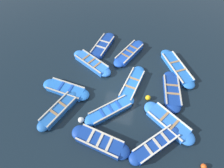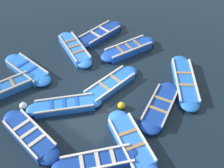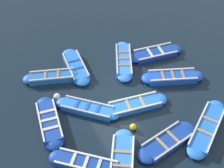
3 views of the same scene
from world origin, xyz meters
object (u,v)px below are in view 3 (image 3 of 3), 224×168
Objects in this scene: boat_mid_row at (155,53)px; boat_outer_left at (87,109)px; boat_drifting at (124,61)px; buoy_yellow_far at (133,127)px; boat_centre at (52,77)px; boat_outer_right at (172,77)px; boat_broadside at (76,66)px; boat_far_corner at (167,142)px; boat_alongside at (122,161)px; boat_bow_out at (49,122)px; boat_tucked at (207,128)px; boat_end_of_row at (135,105)px; boat_inner_gap at (86,164)px; buoy_orange_near at (57,97)px.

boat_outer_left reaches higher than boat_mid_row.
boat_drifting is 10.67× the size of buoy_yellow_far.
boat_outer_right reaches higher than boat_centre.
boat_broadside reaches higher than buoy_yellow_far.
boat_alongside is (-2.35, 0.03, 0.03)m from boat_far_corner.
boat_bow_out is 0.93× the size of boat_tucked.
boat_centre reaches higher than boat_alongside.
boat_inner_gap is (-3.63, -2.08, 0.05)m from boat_end_of_row.
boat_end_of_row reaches higher than boat_far_corner.
boat_outer_left is (-2.52, 3.52, 0.01)m from boat_far_corner.
boat_centre is 1.08× the size of boat_inner_gap.
boat_tucked is (1.29, -6.15, -0.03)m from boat_drifting.
boat_alongside is at bearing -94.25° from boat_broadside.
buoy_yellow_far is (-3.68, -2.05, -0.03)m from boat_outer_right.
boat_far_corner is 10.24× the size of buoy_yellow_far.
boat_far_corner is 1.04× the size of boat_centre.
boat_far_corner is 1.75m from buoy_yellow_far.
boat_drifting is 0.99× the size of boat_mid_row.
buoy_orange_near is (-6.31, 1.50, -0.02)m from boat_outer_right.
boat_centre is at bearing 173.17° from boat_mid_row.
boat_far_corner is 3.88m from boat_inner_gap.
boat_far_corner is 4.33m from boat_outer_left.
boat_outer_right reaches higher than boat_drifting.
boat_outer_left is (-2.31, 0.87, 0.01)m from boat_end_of_row.
boat_inner_gap is (-1.49, 0.53, 0.02)m from boat_alongside.
boat_centre is at bearing 85.61° from boat_inner_gap.
boat_alongside is (-2.14, -2.61, 0.03)m from boat_end_of_row.
buoy_yellow_far is (3.54, -2.07, -0.03)m from boat_bow_out.
boat_outer_left is (-5.50, -2.25, 0.01)m from boat_mid_row.
boat_drifting is 4.90m from buoy_yellow_far.
boat_tucked is 1.12× the size of boat_alongside.
boat_drifting is 4.19m from boat_outer_left.
buoy_orange_near is (-3.42, 2.34, 0.03)m from boat_end_of_row.
boat_bow_out is 2.02m from boat_outer_left.
boat_bow_out is 7.22m from boat_outer_right.
boat_alongside is at bearing -118.63° from boat_drifting.
boat_tucked reaches higher than buoy_orange_near.
buoy_orange_near is (-0.25, -1.54, -0.01)m from boat_centre.
buoy_orange_near reaches higher than buoy_yellow_far.
buoy_yellow_far is (-3.98, -4.33, 0.02)m from boat_mid_row.
boat_outer_right is 6.10m from boat_alongside.
boat_mid_row is 1.07× the size of boat_alongside.
boat_mid_row is 6.65m from buoy_orange_near.
buoy_orange_near is (0.21, 4.42, -0.02)m from boat_inner_gap.
boat_centre reaches higher than boat_outer_left.
buoy_orange_near is at bearing 104.51° from boat_alongside.
boat_mid_row is (7.52, 2.26, -0.05)m from boat_bow_out.
boat_outer_right is (2.89, 0.84, 0.05)m from boat_end_of_row.
boat_broadside is (-1.85, 6.79, 0.02)m from boat_far_corner.
boat_far_corner is 7.35m from boat_centre.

